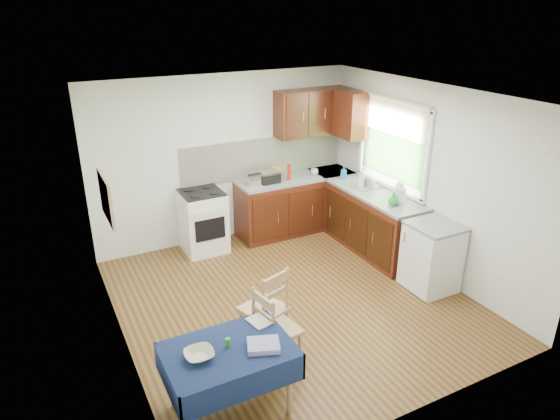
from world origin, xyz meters
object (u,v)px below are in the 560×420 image
dining_table (229,359)px  toaster (254,180)px  chair_far (267,307)px  sandwich_press (269,177)px  kettle (399,193)px  chair_near (274,327)px  dish_rack (366,185)px

dining_table → toaster: size_ratio=4.76×
chair_far → sandwich_press: bearing=-135.0°
chair_far → kettle: kettle is taller
chair_near → kettle: size_ratio=3.03×
dining_table → dish_rack: 3.83m
chair_far → dish_rack: dish_rack is taller
chair_near → toaster: size_ratio=3.84×
chair_near → toaster: (1.06, 2.73, 0.51)m
chair_far → toaster: 2.65m
chair_near → kettle: 2.83m
chair_far → toaster: (0.98, 2.41, 0.49)m
toaster → dish_rack: size_ratio=0.61×
sandwich_press → chair_near: bearing=-92.3°
chair_near → sandwich_press: (1.31, 2.75, 0.52)m
toaster → dish_rack: same height
chair_far → toaster: size_ratio=4.05×
sandwich_press → kettle: kettle is taller
chair_near → dish_rack: bearing=-62.4°
dining_table → toaster: 3.51m
toaster → kettle: (1.44, -1.53, 0.05)m
chair_near → dish_rack: 3.16m
chair_far → sandwich_press: size_ratio=3.17×
toaster → kettle: size_ratio=0.79×
dish_rack → dining_table: bearing=-142.0°
toaster → chair_near: bearing=-130.5°
dining_table → sandwich_press: bearing=71.6°
toaster → sandwich_press: (0.25, 0.02, 0.00)m
dish_rack → kettle: bearing=-86.4°
toaster → sandwich_press: toaster is taller
dining_table → toaster: toaster is taller
dining_table → chair_far: (0.68, 0.65, -0.06)m
chair_far → sandwich_press: sandwich_press is taller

